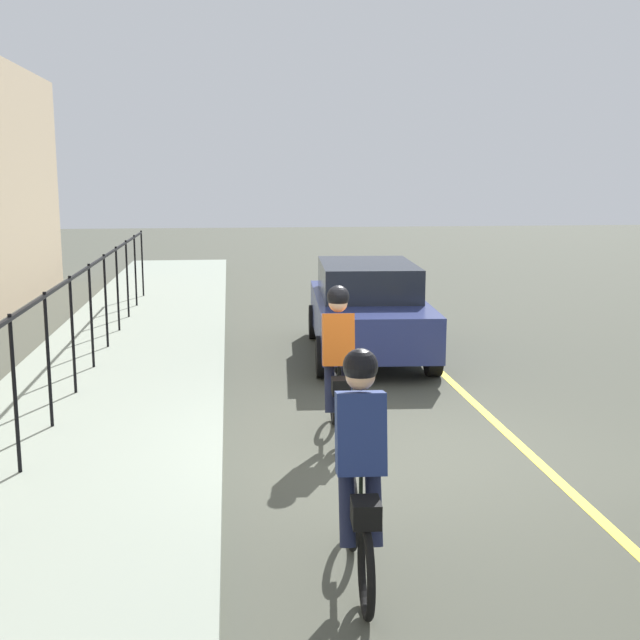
# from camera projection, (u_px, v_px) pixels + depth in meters

# --- Properties ---
(ground_plane) EXTENTS (80.00, 80.00, 0.00)m
(ground_plane) POSITION_uv_depth(u_px,v_px,m) (386.00, 455.00, 8.95)
(ground_plane) COLOR #43453A
(lane_line_centre) EXTENTS (36.00, 0.12, 0.01)m
(lane_line_centre) POSITION_uv_depth(u_px,v_px,m) (524.00, 449.00, 9.13)
(lane_line_centre) COLOR yellow
(lane_line_centre) RESTS_ON ground
(sidewalk) EXTENTS (40.00, 3.20, 0.15)m
(sidewalk) POSITION_uv_depth(u_px,v_px,m) (71.00, 460.00, 8.56)
(sidewalk) COLOR gray
(sidewalk) RESTS_ON ground
(iron_fence) EXTENTS (21.04, 0.04, 1.60)m
(iron_fence) POSITION_uv_depth(u_px,v_px,m) (47.00, 330.00, 9.28)
(iron_fence) COLOR black
(iron_fence) RESTS_ON sidewalk
(cyclist_lead) EXTENTS (1.71, 0.38, 1.83)m
(cyclist_lead) POSITION_uv_depth(u_px,v_px,m) (338.00, 364.00, 9.31)
(cyclist_lead) COLOR black
(cyclist_lead) RESTS_ON ground
(cyclist_follow) EXTENTS (1.71, 0.38, 1.83)m
(cyclist_follow) POSITION_uv_depth(u_px,v_px,m) (360.00, 470.00, 5.96)
(cyclist_follow) COLOR black
(cyclist_follow) RESTS_ON ground
(parked_sedan_rear) EXTENTS (4.50, 2.14, 1.58)m
(parked_sedan_rear) POSITION_uv_depth(u_px,v_px,m) (368.00, 307.00, 13.83)
(parked_sedan_rear) COLOR navy
(parked_sedan_rear) RESTS_ON ground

